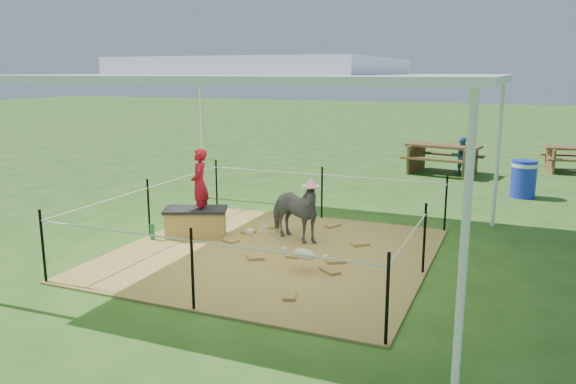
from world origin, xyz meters
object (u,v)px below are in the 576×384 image
at_px(green_bottle, 152,232).
at_px(picnic_table_near, 443,159).
at_px(woman, 199,178).
at_px(trash_barrel, 523,179).
at_px(straw_bale, 196,224).
at_px(pony, 293,211).
at_px(distant_person, 461,156).
at_px(picnic_table_far, 576,160).
at_px(foal, 304,252).

relative_size(green_bottle, picnic_table_near, 0.14).
bearing_deg(woman, green_bottle, -78.76).
height_order(green_bottle, trash_barrel, trash_barrel).
bearing_deg(woman, straw_bale, -113.46).
bearing_deg(pony, straw_bale, 126.34).
distance_m(trash_barrel, distant_person, 2.90).
bearing_deg(straw_bale, woman, 0.00).
bearing_deg(picnic_table_far, foal, -119.85).
relative_size(foal, distant_person, 0.95).
distance_m(green_bottle, picnic_table_near, 8.97).
height_order(green_bottle, picnic_table_near, picnic_table_near).
relative_size(woman, picnic_table_far, 0.69).
xyz_separation_m(straw_bale, picnic_table_near, (2.98, 7.80, 0.16)).
relative_size(straw_bale, distant_person, 0.95).
bearing_deg(trash_barrel, pony, -124.11).
xyz_separation_m(picnic_table_far, distant_person, (-2.90, -1.57, 0.16)).
distance_m(pony, trash_barrel, 6.11).
height_order(straw_bale, pony, pony).
xyz_separation_m(woman, pony, (1.49, 0.39, -0.51)).
height_order(pony, picnic_table_near, pony).
distance_m(woman, picnic_table_near, 8.33).
distance_m(green_bottle, distant_person, 9.25).
relative_size(straw_bale, foal, 1.00).
bearing_deg(trash_barrel, woman, -132.08).
bearing_deg(green_bottle, foal, -8.56).
height_order(woman, trash_barrel, woman).
relative_size(green_bottle, picnic_table_far, 0.16).
bearing_deg(pony, foal, -129.00).
bearing_deg(trash_barrel, straw_bale, -132.65).
bearing_deg(green_bottle, woman, 34.70).
bearing_deg(foal, picnic_table_near, 107.77).
bearing_deg(picnic_table_far, distant_person, -160.00).
distance_m(pony, picnic_table_near, 7.54).
height_order(straw_bale, green_bottle, straw_bale).
bearing_deg(green_bottle, straw_bale, 39.29).
relative_size(green_bottle, distant_person, 0.26).
bearing_deg(straw_bale, picnic_table_far, 56.13).
xyz_separation_m(green_bottle, picnic_table_near, (3.53, 8.25, 0.24)).
bearing_deg(distant_person, woman, 47.08).
distance_m(woman, green_bottle, 1.17).
bearing_deg(distant_person, pony, 56.20).
bearing_deg(picnic_table_near, foal, -84.65).
bearing_deg(pony, green_bottle, 134.02).
height_order(straw_bale, distant_person, distant_person).
relative_size(woman, picnic_table_near, 0.60).
relative_size(green_bottle, trash_barrel, 0.32).
distance_m(woman, picnic_table_far, 11.35).
distance_m(trash_barrel, picnic_table_near, 3.11).
distance_m(green_bottle, pony, 2.33).
relative_size(woman, trash_barrel, 1.39).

